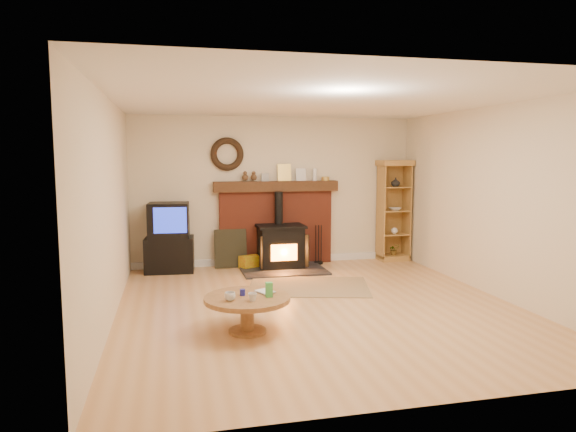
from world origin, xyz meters
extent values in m
plane|color=tan|center=(0.00, 0.00, 0.00)|extent=(5.50, 5.50, 0.00)
cube|color=beige|center=(0.00, 2.75, 1.30)|extent=(5.00, 0.02, 2.60)
cube|color=beige|center=(0.00, -2.75, 1.30)|extent=(5.00, 0.02, 2.60)
cube|color=beige|center=(-2.50, 0.00, 1.30)|extent=(0.02, 5.50, 2.60)
cube|color=beige|center=(2.50, 0.00, 1.30)|extent=(0.02, 5.50, 2.60)
cube|color=white|center=(0.00, 0.00, 2.60)|extent=(5.00, 5.50, 0.02)
cube|color=white|center=(0.00, 2.73, 0.06)|extent=(5.00, 0.04, 0.12)
torus|color=black|center=(-0.85, 2.69, 1.95)|extent=(0.57, 0.11, 0.57)
cube|color=maroon|center=(0.00, 2.67, 0.65)|extent=(2.00, 0.15, 1.30)
cube|color=#311D0F|center=(0.00, 2.64, 1.39)|extent=(2.20, 0.22, 0.18)
cube|color=#999999|center=(-0.20, 2.65, 1.55)|extent=(0.13, 0.05, 0.14)
cube|color=gold|center=(0.15, 2.67, 1.63)|extent=(0.24, 0.06, 0.30)
cube|color=white|center=(0.45, 2.67, 1.59)|extent=(0.18, 0.05, 0.22)
cylinder|color=white|center=(0.70, 2.65, 1.59)|extent=(0.08, 0.08, 0.22)
cylinder|color=gold|center=(0.90, 2.65, 1.51)|extent=(0.14, 0.14, 0.07)
cube|color=black|center=(0.00, 2.10, 0.01)|extent=(1.40, 1.00, 0.03)
cube|color=black|center=(0.00, 2.30, 0.37)|extent=(0.73, 0.52, 0.68)
cube|color=black|center=(0.00, 2.30, 0.73)|extent=(0.80, 0.57, 0.04)
cylinder|color=black|center=(0.00, 2.45, 1.03)|extent=(0.14, 0.14, 0.56)
cube|color=orange|center=(0.00, 2.03, 0.32)|extent=(0.44, 0.02, 0.27)
cube|color=black|center=(-0.33, 2.09, 0.34)|extent=(0.17, 0.23, 0.54)
cube|color=black|center=(0.34, 2.09, 0.34)|extent=(0.17, 0.23, 0.54)
cube|color=brown|center=(0.14, 0.97, 0.01)|extent=(1.99, 1.60, 0.01)
cube|color=black|center=(-1.85, 2.47, 0.29)|extent=(0.83, 0.60, 0.58)
cube|color=black|center=(-1.85, 2.47, 0.87)|extent=(0.69, 0.59, 0.58)
cube|color=#1828AF|center=(-1.83, 2.19, 0.89)|extent=(0.52, 0.06, 0.42)
cube|color=olive|center=(2.18, 2.53, 0.05)|extent=(0.53, 0.39, 0.10)
cube|color=olive|center=(2.18, 2.71, 0.90)|extent=(0.53, 0.02, 1.69)
cube|color=olive|center=(1.92, 2.53, 0.90)|extent=(0.02, 0.39, 1.69)
cube|color=olive|center=(2.44, 2.53, 0.90)|extent=(0.02, 0.39, 1.69)
cube|color=olive|center=(2.18, 2.53, 1.79)|extent=(0.59, 0.43, 0.10)
cube|color=olive|center=(2.18, 2.53, 0.48)|extent=(0.49, 0.35, 0.02)
cube|color=olive|center=(2.18, 2.53, 0.92)|extent=(0.49, 0.35, 0.02)
cube|color=olive|center=(2.18, 2.53, 1.35)|extent=(0.49, 0.35, 0.02)
imported|color=white|center=(2.18, 2.48, 1.45)|extent=(0.16, 0.16, 0.17)
imported|color=white|center=(2.18, 2.48, 0.95)|extent=(0.21, 0.21, 0.05)
sphere|color=white|center=(2.18, 2.48, 0.55)|extent=(0.12, 0.12, 0.12)
imported|color=green|center=(2.18, 2.48, 0.20)|extent=(0.18, 0.16, 0.20)
cube|color=#CCE10D|center=(-0.51, 2.40, 0.11)|extent=(0.41, 0.34, 0.22)
cube|color=black|center=(-0.83, 2.55, 0.33)|extent=(0.55, 0.15, 0.66)
cylinder|color=black|center=(0.74, 2.50, 0.02)|extent=(0.16, 0.16, 0.04)
cylinder|color=black|center=(0.69, 2.50, 0.35)|extent=(0.02, 0.02, 0.70)
cylinder|color=black|center=(0.74, 2.50, 0.35)|extent=(0.02, 0.02, 0.70)
cylinder|color=black|center=(0.79, 2.50, 0.35)|extent=(0.02, 0.02, 0.70)
cylinder|color=brown|center=(-1.03, -0.78, 0.01)|extent=(0.41, 0.41, 0.03)
cylinder|color=brown|center=(-1.03, -0.78, 0.19)|extent=(0.15, 0.15, 0.33)
cylinder|color=brown|center=(-1.03, -0.78, 0.38)|extent=(0.94, 0.94, 0.05)
imported|color=white|center=(-1.23, -0.90, 0.45)|extent=(0.12, 0.12, 0.09)
imported|color=white|center=(-1.00, -0.97, 0.44)|extent=(0.09, 0.09, 0.09)
imported|color=#4C331E|center=(-0.88, -0.70, 0.41)|extent=(0.16, 0.21, 0.02)
cylinder|color=navy|center=(-1.07, -0.73, 0.44)|extent=(0.06, 0.06, 0.07)
cube|color=green|center=(-0.80, -0.85, 0.48)|extent=(0.07, 0.07, 0.16)
camera|label=1|loc=(-1.81, -6.16, 1.91)|focal=32.00mm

